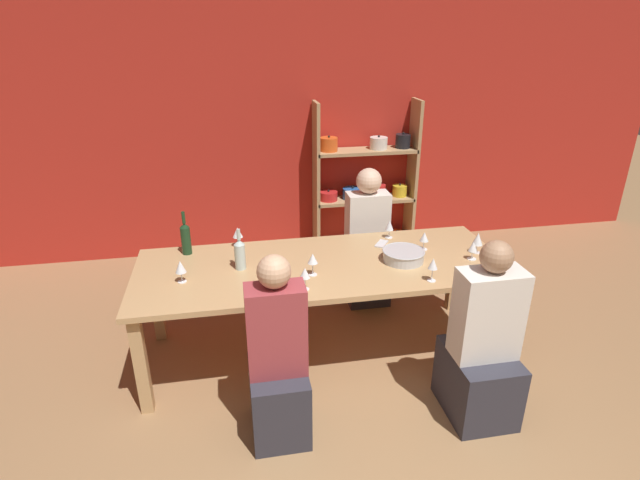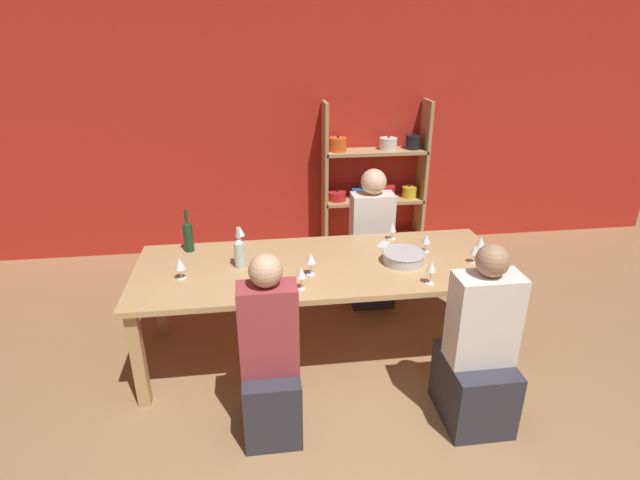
# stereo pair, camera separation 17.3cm
# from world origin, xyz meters

# --- Properties ---
(wall_back_red) EXTENTS (8.80, 0.06, 2.70)m
(wall_back_red) POSITION_xyz_m (0.00, 3.83, 1.35)
(wall_back_red) COLOR red
(wall_back_red) RESTS_ON ground_plane
(shelf_unit) EXTENTS (1.14, 0.30, 1.67)m
(shelf_unit) POSITION_xyz_m (0.89, 3.63, 0.70)
(shelf_unit) COLOR tan
(shelf_unit) RESTS_ON ground_plane
(dining_table) EXTENTS (2.72, 1.03, 0.77)m
(dining_table) POSITION_xyz_m (0.01, 1.69, 0.70)
(dining_table) COLOR tan
(dining_table) RESTS_ON ground_plane
(mixing_bowl) EXTENTS (0.32, 0.32, 0.08)m
(mixing_bowl) POSITION_xyz_m (0.62, 1.63, 0.82)
(mixing_bowl) COLOR #B7BABC
(mixing_bowl) RESTS_ON dining_table
(wine_bottle_green) EXTENTS (0.08, 0.08, 0.31)m
(wine_bottle_green) POSITION_xyz_m (-0.58, 1.72, 0.89)
(wine_bottle_green) COLOR #B2C6C1
(wine_bottle_green) RESTS_ON dining_table
(wine_bottle_dark) EXTENTS (0.07, 0.07, 0.34)m
(wine_bottle_dark) POSITION_xyz_m (-0.98, 2.06, 0.90)
(wine_bottle_dark) COLOR #19381E
(wine_bottle_dark) RESTS_ON dining_table
(wine_glass_white_a) EXTENTS (0.07, 0.07, 0.16)m
(wine_glass_white_a) POSITION_xyz_m (-0.09, 1.53, 0.89)
(wine_glass_white_a) COLOR white
(wine_glass_white_a) RESTS_ON dining_table
(wine_glass_red_a) EXTENTS (0.07, 0.07, 0.16)m
(wine_glass_red_a) POSITION_xyz_m (-0.99, 1.59, 0.88)
(wine_glass_red_a) COLOR white
(wine_glass_red_a) RESTS_ON dining_table
(wine_glass_red_b) EXTENTS (0.08, 0.08, 0.17)m
(wine_glass_red_b) POSITION_xyz_m (1.22, 1.67, 0.88)
(wine_glass_red_b) COLOR white
(wine_glass_red_b) RESTS_ON dining_table
(wine_glass_empty_a) EXTENTS (0.08, 0.08, 0.16)m
(wine_glass_empty_a) POSITION_xyz_m (-0.58, 2.13, 0.89)
(wine_glass_empty_a) COLOR white
(wine_glass_empty_a) RESTS_ON dining_table
(wine_glass_white_b) EXTENTS (0.07, 0.07, 0.17)m
(wine_glass_white_b) POSITION_xyz_m (0.70, 1.29, 0.90)
(wine_glass_white_b) COLOR white
(wine_glass_white_b) RESTS_ON dining_table
(wine_glass_empty_b) EXTENTS (0.07, 0.07, 0.14)m
(wine_glass_empty_b) POSITION_xyz_m (1.13, 1.57, 0.87)
(wine_glass_empty_b) COLOR white
(wine_glass_empty_b) RESTS_ON dining_table
(wine_glass_white_c) EXTENTS (0.07, 0.07, 0.18)m
(wine_glass_white_c) POSITION_xyz_m (-0.44, 1.31, 0.90)
(wine_glass_white_c) COLOR white
(wine_glass_white_c) RESTS_ON dining_table
(wine_glass_empty_c) EXTENTS (0.07, 0.07, 0.15)m
(wine_glass_empty_c) POSITION_xyz_m (0.65, 2.08, 0.88)
(wine_glass_empty_c) COLOR white
(wine_glass_empty_c) RESTS_ON dining_table
(wine_glass_empty_d) EXTENTS (0.07, 0.07, 0.15)m
(wine_glass_empty_d) POSITION_xyz_m (0.84, 1.80, 0.87)
(wine_glass_empty_d) COLOR white
(wine_glass_empty_d) RESTS_ON dining_table
(wine_glass_empty_e) EXTENTS (0.07, 0.07, 0.16)m
(wine_glass_empty_e) POSITION_xyz_m (-0.17, 1.33, 0.89)
(wine_glass_empty_e) COLOR white
(wine_glass_empty_e) RESTS_ON dining_table
(cell_phone) EXTENTS (0.14, 0.16, 0.01)m
(cell_phone) POSITION_xyz_m (0.55, 1.96, 0.78)
(cell_phone) COLOR silver
(cell_phone) RESTS_ON dining_table
(person_near_a) EXTENTS (0.35, 0.43, 1.23)m
(person_near_a) POSITION_xyz_m (-0.41, 0.91, 0.46)
(person_near_a) COLOR #2D2D38
(person_near_a) RESTS_ON ground_plane
(person_far_a) EXTENTS (0.37, 0.47, 1.26)m
(person_far_a) POSITION_xyz_m (0.57, 2.47, 0.47)
(person_far_a) COLOR #2D2D38
(person_far_a) RESTS_ON ground_plane
(person_near_b) EXTENTS (0.40, 0.50, 1.24)m
(person_near_b) POSITION_xyz_m (0.89, 0.85, 0.45)
(person_near_b) COLOR #2D2D38
(person_near_b) RESTS_ON ground_plane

